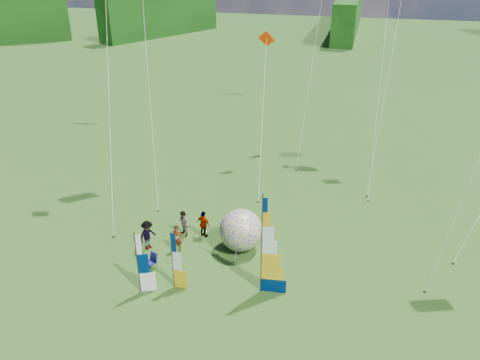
% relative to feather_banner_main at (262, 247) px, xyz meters
% --- Properties ---
extents(ground, '(220.00, 220.00, 0.00)m').
position_rel_feather_banner_main_xyz_m(ground, '(-0.45, -2.64, -2.72)').
color(ground, '#496326').
rests_on(ground, ground).
extents(treeline_ring, '(210.00, 210.00, 8.00)m').
position_rel_feather_banner_main_xyz_m(treeline_ring, '(-0.45, -2.64, 1.28)').
color(treeline_ring, '#1B5713').
rests_on(treeline_ring, ground).
extents(feather_banner_main, '(1.46, 0.26, 5.44)m').
position_rel_feather_banner_main_xyz_m(feather_banner_main, '(0.00, 0.00, 0.00)').
color(feather_banner_main, '#001B4F').
rests_on(feather_banner_main, ground).
extents(side_banner_left, '(0.93, 0.14, 3.31)m').
position_rel_feather_banner_main_xyz_m(side_banner_left, '(-4.39, -0.83, -1.07)').
color(side_banner_left, gold).
rests_on(side_banner_left, ground).
extents(side_banner_far, '(0.97, 0.49, 3.44)m').
position_rel_feather_banner_main_xyz_m(side_banner_far, '(-5.89, -1.65, -1.00)').
color(side_banner_far, white).
rests_on(side_banner_far, ground).
extents(bol_inflatable, '(2.81, 2.81, 2.47)m').
position_rel_feather_banner_main_xyz_m(bol_inflatable, '(-1.94, 3.39, -1.48)').
color(bol_inflatable, '#1C18A7').
rests_on(bol_inflatable, ground).
extents(spectator_a, '(0.66, 0.49, 1.65)m').
position_rel_feather_banner_main_xyz_m(spectator_a, '(-5.40, 2.21, -1.89)').
color(spectator_a, '#66594C').
rests_on(spectator_a, ground).
extents(spectator_b, '(0.89, 0.83, 1.68)m').
position_rel_feather_banner_main_xyz_m(spectator_b, '(-5.62, 3.78, -1.88)').
color(spectator_b, '#66594C').
rests_on(spectator_b, ground).
extents(spectator_c, '(0.85, 1.26, 1.83)m').
position_rel_feather_banner_main_xyz_m(spectator_c, '(-7.12, 1.99, -1.80)').
color(spectator_c, '#66594C').
rests_on(spectator_c, ground).
extents(spectator_d, '(1.10, 0.77, 1.73)m').
position_rel_feather_banner_main_xyz_m(spectator_d, '(-4.40, 4.01, -1.85)').
color(spectator_d, '#66594C').
rests_on(spectator_d, ground).
extents(camp_chair, '(0.71, 0.71, 0.93)m').
position_rel_feather_banner_main_xyz_m(camp_chair, '(-6.18, 0.28, -2.25)').
color(camp_chair, '#171452').
rests_on(camp_chair, ground).
extents(kite_whale, '(3.88, 15.18, 22.03)m').
position_rel_feather_banner_main_xyz_m(kite_whale, '(5.00, 17.26, 8.29)').
color(kite_whale, black).
rests_on(kite_whale, ground).
extents(kite_rainbow_delta, '(10.78, 12.78, 17.47)m').
position_rel_feather_banner_main_xyz_m(kite_rainbow_delta, '(-9.75, 9.26, 6.02)').
color(kite_rainbow_delta, red).
rests_on(kite_rainbow_delta, ground).
extents(small_kite_red, '(6.50, 10.47, 10.64)m').
position_rel_feather_banner_main_xyz_m(small_kite_red, '(-2.81, 12.86, 2.60)').
color(small_kite_red, red).
rests_on(small_kite_red, ground).
extents(small_kite_orange, '(5.13, 11.22, 17.44)m').
position_rel_feather_banner_main_xyz_m(small_kite_orange, '(5.55, 15.81, 6.00)').
color(small_kite_orange, gold).
rests_on(small_kite_orange, ground).
extents(small_kite_pink, '(6.88, 10.57, 16.64)m').
position_rel_feather_banner_main_xyz_m(small_kite_pink, '(-10.98, 6.21, 5.60)').
color(small_kite_pink, '#E75477').
rests_on(small_kite_pink, ground).
extents(small_kite_green, '(6.46, 12.00, 20.88)m').
position_rel_feather_banner_main_xyz_m(small_kite_green, '(-0.04, 19.59, 7.72)').
color(small_kite_green, green).
rests_on(small_kite_green, ground).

